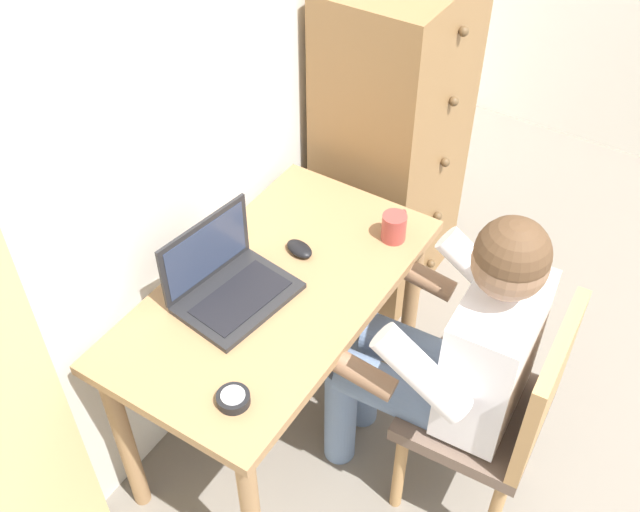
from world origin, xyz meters
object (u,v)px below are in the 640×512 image
Objects in this scene: chair at (500,409)px; desk_clock at (233,399)px; dresser at (393,144)px; person_seated at (450,347)px; computer_mouse at (299,249)px; desk at (276,314)px; coffee_mug at (394,227)px; laptop at (227,281)px.

desk_clock is (-0.54, 0.56, 0.27)m from chair.
person_seated is (-0.82, -0.63, 0.00)m from dresser.
desk_clock is at bearing -147.99° from computer_mouse.
dresser reaches higher than chair.
desk is at bearing 20.44° from desk_clock.
person_seated reaches higher than coffee_mug.
dresser is 3.61× the size of laptop.
coffee_mug is (0.25, 0.52, 0.30)m from chair.
coffee_mug is (0.49, -0.30, -0.00)m from laptop.
person_seated reaches higher than desk_clock.
person_seated is 0.66m from desk_clock.
dresser is at bearing 37.61° from person_seated.
laptop is (-1.05, 0.00, 0.12)m from dresser.
person_seated reaches higher than computer_mouse.
desk_clock is at bearing 133.91° from chair.
person_seated is at bearing -142.39° from dresser.
computer_mouse is at bearing 135.33° from coffee_mug.
chair reaches higher than computer_mouse.
dresser is at bearing 5.99° from desk.
desk_clock is (-1.36, -0.25, 0.09)m from dresser.
chair reaches higher than coffee_mug.
dresser is at bearing 10.47° from desk_clock.
person_seated is 0.56m from computer_mouse.
person_seated is at bearing -78.61° from computer_mouse.
desk is 0.96m from dresser.
desk_clock is (-0.54, 0.38, 0.09)m from person_seated.
computer_mouse is (0.03, 0.74, 0.27)m from chair.
dresser is 0.79m from computer_mouse.
chair reaches higher than desk_clock.
dresser is 1.17m from chair.
chair is at bearing -134.91° from dresser.
computer_mouse is at bearing -16.92° from laptop.
person_seated is 9.96× the size of coffee_mug.
chair is at bearing -79.00° from desk.
laptop is 0.28m from computer_mouse.
person_seated reaches higher than desk.
laptop is at bearing 133.48° from desk.
person_seated is at bearing -35.55° from desk_clock.
chair is 0.26m from person_seated.
dresser is 1.53× the size of chair.
desk is 0.55m from person_seated.
computer_mouse is 0.31m from coffee_mug.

